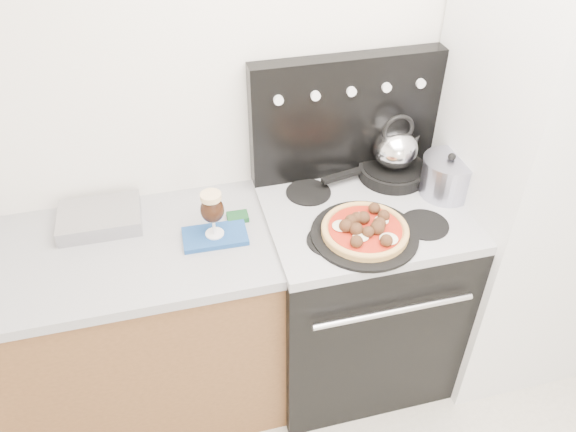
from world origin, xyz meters
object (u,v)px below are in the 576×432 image
object	(u,v)px
fridge	(531,180)
pizza_pan	(364,234)
base_cabinet	(94,342)
stock_pot	(447,178)
beer_glass	(213,214)
tea_kettle	(396,146)
oven_mitt	(215,236)
stove_body	(355,295)
pizza	(365,228)
skillet	(392,171)

from	to	relation	value
fridge	pizza_pan	distance (m)	0.77
base_cabinet	stock_pot	distance (m)	1.55
beer_glass	base_cabinet	bearing A→B (deg)	176.31
tea_kettle	beer_glass	bearing A→B (deg)	-146.34
pizza_pan	oven_mitt	bearing A→B (deg)	164.67
base_cabinet	fridge	world-z (taller)	fridge
fridge	stock_pot	distance (m)	0.36
stove_body	pizza	xyz separation A→B (m)	(-0.06, -0.15, 0.51)
beer_glass	tea_kettle	xyz separation A→B (m)	(0.77, 0.19, 0.06)
beer_glass	pizza_pan	xyz separation A→B (m)	(0.52, -0.14, -0.09)
oven_mitt	skillet	xyz separation A→B (m)	(0.77, 0.19, 0.03)
fridge	tea_kettle	size ratio (longest dim) A/B	9.70
pizza_pan	skillet	size ratio (longest dim) A/B	1.41
beer_glass	tea_kettle	bearing A→B (deg)	13.67
beer_glass	tea_kettle	world-z (taller)	tea_kettle
stove_body	oven_mitt	xyz separation A→B (m)	(-0.58, -0.01, 0.47)
stock_pot	pizza_pan	bearing A→B (deg)	-157.12
oven_mitt	pizza_pan	size ratio (longest dim) A/B	0.60
stove_body	beer_glass	size ratio (longest dim) A/B	4.77
base_cabinet	skillet	size ratio (longest dim) A/B	5.23
stove_body	tea_kettle	size ratio (longest dim) A/B	4.49
stove_body	fridge	bearing A→B (deg)	-2.05
pizza_pan	pizza	distance (m)	0.03
pizza_pan	pizza	xyz separation A→B (m)	(0.00, 0.00, 0.03)
base_cabinet	oven_mitt	world-z (taller)	oven_mitt
skillet	oven_mitt	bearing A→B (deg)	-166.33
base_cabinet	skillet	xyz separation A→B (m)	(1.29, 0.15, 0.51)
oven_mitt	pizza	size ratio (longest dim) A/B	0.74
oven_mitt	beer_glass	bearing A→B (deg)	0.00
base_cabinet	pizza_pan	size ratio (longest dim) A/B	3.71
fridge	pizza_pan	size ratio (longest dim) A/B	4.87
base_cabinet	beer_glass	size ratio (longest dim) A/B	7.86
fridge	skillet	world-z (taller)	fridge
base_cabinet	pizza_pan	world-z (taller)	pizza_pan
tea_kettle	pizza_pan	bearing A→B (deg)	-106.39
base_cabinet	stove_body	bearing A→B (deg)	-1.30
pizza	skillet	xyz separation A→B (m)	(0.24, 0.33, -0.01)
base_cabinet	pizza	distance (m)	1.19
base_cabinet	oven_mitt	distance (m)	0.71
stock_pot	beer_glass	bearing A→B (deg)	-178.41
skillet	pizza_pan	bearing A→B (deg)	-126.38
oven_mitt	pizza_pan	world-z (taller)	pizza_pan
stove_body	pizza	distance (m)	0.54
skillet	stock_pot	bearing A→B (deg)	-45.58
base_cabinet	stove_body	size ratio (longest dim) A/B	1.65
fridge	tea_kettle	xyz separation A→B (m)	(-0.51, 0.20, 0.12)
pizza_pan	stove_body	bearing A→B (deg)	69.71
oven_mitt	tea_kettle	bearing A→B (deg)	13.67
oven_mitt	pizza	xyz separation A→B (m)	(0.52, -0.14, 0.04)
stove_body	tea_kettle	world-z (taller)	tea_kettle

